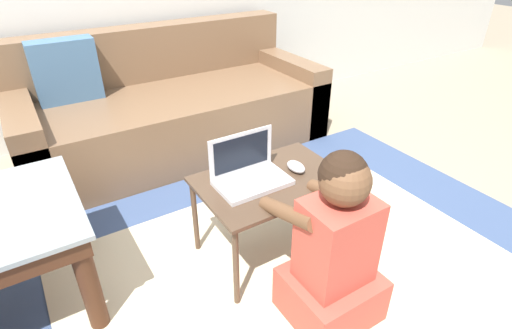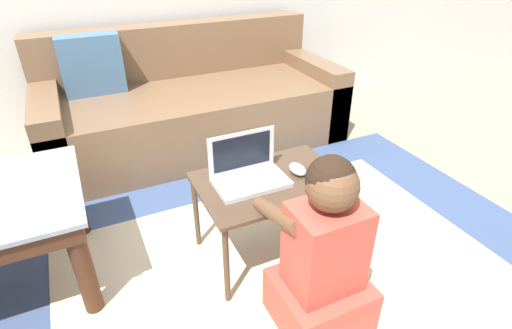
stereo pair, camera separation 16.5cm
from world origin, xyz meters
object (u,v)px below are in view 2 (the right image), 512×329
Objects in this scene: computer_mouse at (297,169)px; person_seated at (323,258)px; couch at (192,105)px; laptop_desk at (270,189)px; laptop at (249,174)px.

person_seated is at bearing -107.72° from computer_mouse.
laptop_desk is (-0.05, -1.26, 0.09)m from couch.
couch is at bearing 93.78° from computer_mouse.
couch is at bearing 87.90° from laptop_desk.
person_seated is (0.00, -0.40, -0.05)m from laptop_desk.
computer_mouse is 0.44m from person_seated.
couch is 2.72× the size of person_seated.
laptop is (-0.08, 0.03, 0.08)m from laptop_desk.
person_seated is (0.08, -0.43, -0.12)m from laptop.
laptop_desk is 6.06× the size of computer_mouse.
computer_mouse is (0.13, 0.00, 0.06)m from laptop_desk.
couch is 19.32× the size of computer_mouse.
person_seated reaches higher than computer_mouse.
computer_mouse is at bearing -7.32° from laptop.
laptop is 2.95× the size of computer_mouse.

